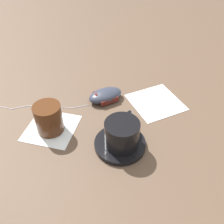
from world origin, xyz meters
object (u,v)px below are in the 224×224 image
(drinking_glass, at_px, (49,118))
(computer_mouse, at_px, (105,95))
(saucer, at_px, (120,144))
(coffee_cup, at_px, (122,133))

(drinking_glass, bearing_deg, computer_mouse, 173.75)
(saucer, height_order, drinking_glass, drinking_glass)
(computer_mouse, bearing_deg, drinking_glass, -6.25)
(saucer, xyz_separation_m, computer_mouse, (-0.11, -0.15, 0.01))
(saucer, distance_m, drinking_glass, 0.19)
(coffee_cup, bearing_deg, drinking_glass, -65.00)
(computer_mouse, distance_m, drinking_glass, 0.19)
(saucer, xyz_separation_m, coffee_cup, (-0.00, 0.00, 0.04))
(drinking_glass, bearing_deg, coffee_cup, 115.00)
(saucer, bearing_deg, computer_mouse, -126.16)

